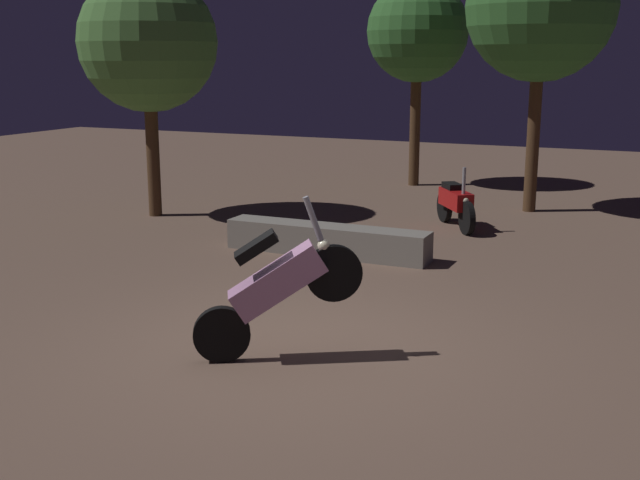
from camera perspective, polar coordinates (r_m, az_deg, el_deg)
ground_plane at (r=8.34m, az=-1.85°, el=-7.59°), size 40.00×40.00×0.00m
motorcycle_pink_foreground at (r=7.78m, az=-3.08°, el=-3.34°), size 1.47×0.95×1.63m
motorcycle_red_parked_left at (r=14.11m, az=9.62°, el=2.61°), size 1.04×1.41×1.11m
tree_left_bg at (r=18.60m, az=6.95°, el=14.47°), size 2.28×2.28×4.62m
tree_center_bg at (r=15.14m, az=-12.16°, el=13.55°), size 2.50×2.50×4.43m
tree_right_bg at (r=15.80m, az=15.45°, el=15.68°), size 2.75×2.75×5.20m
planter_wall_low at (r=12.05m, az=0.49°, el=0.00°), size 3.17×0.50×0.45m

